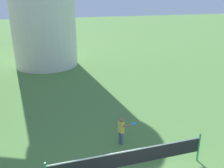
% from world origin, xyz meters
% --- Properties ---
extents(tennis_net, '(5.38, 0.06, 1.10)m').
position_xyz_m(tennis_net, '(-0.41, 1.55, 0.69)').
color(tennis_net, '#238E4C').
rests_on(tennis_net, ground_plane).
extents(player_far, '(0.77, 0.39, 1.20)m').
position_xyz_m(player_far, '(-0.07, 3.36, 0.68)').
color(player_far, slate).
rests_on(player_far, ground_plane).
extents(parked_car_blue, '(4.04, 2.34, 1.56)m').
position_xyz_m(parked_car_blue, '(-3.74, 28.39, 0.81)').
color(parked_car_blue, '#334C99').
rests_on(parked_car_blue, ground_plane).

